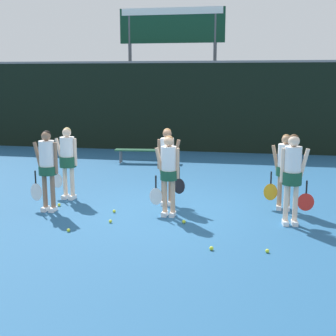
# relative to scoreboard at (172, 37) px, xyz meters

# --- Properties ---
(ground_plane) EXTENTS (140.00, 140.00, 0.00)m
(ground_plane) POSITION_rel_scoreboard_xyz_m (1.70, -9.93, -4.46)
(ground_plane) COLOR #235684
(fence_windscreen) EXTENTS (60.00, 0.08, 3.44)m
(fence_windscreen) POSITION_rel_scoreboard_xyz_m (1.70, -1.81, -2.72)
(fence_windscreen) COLOR black
(fence_windscreen) RESTS_ON ground_plane
(scoreboard) EXTENTS (4.38, 0.15, 5.61)m
(scoreboard) POSITION_rel_scoreboard_xyz_m (0.00, 0.00, 0.00)
(scoreboard) COLOR #515156
(scoreboard) RESTS_ON ground_plane
(bench_courtside) EXTENTS (2.09, 0.57, 0.45)m
(bench_courtside) POSITION_rel_scoreboard_xyz_m (-0.06, -4.53, -4.06)
(bench_courtside) COLOR #19472D
(bench_courtside) RESTS_ON ground_plane
(player_0) EXTENTS (0.65, 0.38, 1.76)m
(player_0) POSITION_rel_scoreboard_xyz_m (-0.81, -10.46, -3.41)
(player_0) COLOR #8C664C
(player_0) RESTS_ON ground_plane
(player_1) EXTENTS (0.63, 0.35, 1.70)m
(player_1) POSITION_rel_scoreboard_xyz_m (1.81, -10.33, -3.46)
(player_1) COLOR tan
(player_1) RESTS_ON ground_plane
(player_2) EXTENTS (0.67, 0.38, 1.80)m
(player_2) POSITION_rel_scoreboard_xyz_m (4.29, -10.47, -3.38)
(player_2) COLOR beige
(player_2) RESTS_ON ground_plane
(player_3) EXTENTS (0.66, 0.39, 1.71)m
(player_3) POSITION_rel_scoreboard_xyz_m (-0.79, -9.41, -3.44)
(player_3) COLOR beige
(player_3) RESTS_ON ground_plane
(player_4) EXTENTS (0.63, 0.35, 1.75)m
(player_4) POSITION_rel_scoreboard_xyz_m (1.63, -9.49, -3.43)
(player_4) COLOR #8C664C
(player_4) RESTS_ON ground_plane
(player_5) EXTENTS (0.67, 0.38, 1.66)m
(player_5) POSITION_rel_scoreboard_xyz_m (4.20, -9.39, -3.48)
(player_5) COLOR tan
(player_5) RESTS_ON ground_plane
(tennis_ball_0) EXTENTS (0.07, 0.07, 0.07)m
(tennis_ball_0) POSITION_rel_scoreboard_xyz_m (2.89, -12.15, -4.42)
(tennis_ball_0) COLOR #CCE033
(tennis_ball_0) RESTS_ON ground_plane
(tennis_ball_1) EXTENTS (0.06, 0.06, 0.06)m
(tennis_ball_1) POSITION_rel_scoreboard_xyz_m (0.76, -11.03, -4.42)
(tennis_ball_1) COLOR #CCE033
(tennis_ball_1) RESTS_ON ground_plane
(tennis_ball_2) EXTENTS (0.06, 0.06, 0.06)m
(tennis_ball_2) POSITION_rel_scoreboard_xyz_m (0.15, -11.71, -4.42)
(tennis_ball_2) COLOR #CCE033
(tennis_ball_2) RESTS_ON ground_plane
(tennis_ball_5) EXTENTS (0.07, 0.07, 0.07)m
(tennis_ball_5) POSITION_rel_scoreboard_xyz_m (4.52, -8.88, -4.42)
(tennis_ball_5) COLOR #CCE033
(tennis_ball_5) RESTS_ON ground_plane
(tennis_ball_6) EXTENTS (0.07, 0.07, 0.07)m
(tennis_ball_6) POSITION_rel_scoreboard_xyz_m (-0.75, -10.09, -4.42)
(tennis_ball_6) COLOR #CCE033
(tennis_ball_6) RESTS_ON ground_plane
(tennis_ball_7) EXTENTS (0.07, 0.07, 0.07)m
(tennis_ball_7) POSITION_rel_scoreboard_xyz_m (0.62, -10.34, -4.42)
(tennis_ball_7) COLOR #CCE033
(tennis_ball_7) RESTS_ON ground_plane
(tennis_ball_8) EXTENTS (0.07, 0.07, 0.07)m
(tennis_ball_8) POSITION_rel_scoreboard_xyz_m (3.82, -12.09, -4.42)
(tennis_ball_8) COLOR #CCE033
(tennis_ball_8) RESTS_ON ground_plane
(tennis_ball_9) EXTENTS (0.07, 0.07, 0.07)m
(tennis_ball_9) POSITION_rel_scoreboard_xyz_m (2.21, -10.79, -4.42)
(tennis_ball_9) COLOR #CCE033
(tennis_ball_9) RESTS_ON ground_plane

